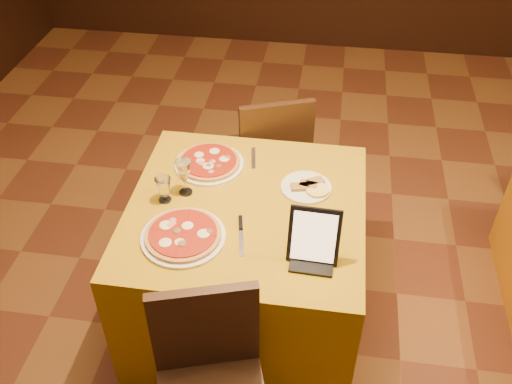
# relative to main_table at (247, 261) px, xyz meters

# --- Properties ---
(floor) EXTENTS (6.00, 7.00, 0.01)m
(floor) POSITION_rel_main_table_xyz_m (0.44, -0.21, -0.38)
(floor) COLOR #5E2D19
(floor) RESTS_ON ground
(main_table) EXTENTS (1.10, 1.10, 0.75)m
(main_table) POSITION_rel_main_table_xyz_m (0.00, 0.00, 0.00)
(main_table) COLOR #AE820B
(main_table) RESTS_ON floor
(chair_main_far) EXTENTS (0.60, 0.60, 0.91)m
(chair_main_far) POSITION_rel_main_table_xyz_m (0.00, 0.83, 0.08)
(chair_main_far) COLOR black
(chair_main_far) RESTS_ON floor
(pizza_near) EXTENTS (0.37, 0.37, 0.03)m
(pizza_near) POSITION_rel_main_table_xyz_m (-0.24, -0.25, 0.39)
(pizza_near) COLOR white
(pizza_near) RESTS_ON main_table
(pizza_far) EXTENTS (0.35, 0.35, 0.03)m
(pizza_far) POSITION_rel_main_table_xyz_m (-0.23, 0.28, 0.39)
(pizza_far) COLOR white
(pizza_far) RESTS_ON main_table
(cutlet_dish) EXTENTS (0.24, 0.24, 0.03)m
(cutlet_dish) POSITION_rel_main_table_xyz_m (0.27, 0.17, 0.39)
(cutlet_dish) COLOR white
(cutlet_dish) RESTS_ON main_table
(wine_glass) EXTENTS (0.09, 0.09, 0.19)m
(wine_glass) POSITION_rel_main_table_xyz_m (-0.30, 0.06, 0.47)
(wine_glass) COLOR #F3F48A
(wine_glass) RESTS_ON main_table
(water_glass) EXTENTS (0.10, 0.10, 0.13)m
(water_glass) POSITION_rel_main_table_xyz_m (-0.38, -0.01, 0.44)
(water_glass) COLOR white
(water_glass) RESTS_ON main_table
(tablet) EXTENTS (0.22, 0.11, 0.24)m
(tablet) POSITION_rel_main_table_xyz_m (0.33, -0.27, 0.49)
(tablet) COLOR black
(tablet) RESTS_ON main_table
(knife) EXTENTS (0.06, 0.23, 0.01)m
(knife) POSITION_rel_main_table_xyz_m (0.01, -0.21, 0.38)
(knife) COLOR silver
(knife) RESTS_ON main_table
(fork_near) EXTENTS (0.07, 0.16, 0.01)m
(fork_near) POSITION_rel_main_table_xyz_m (-0.39, -0.27, 0.38)
(fork_near) COLOR silver
(fork_near) RESTS_ON main_table
(fork_far) EXTENTS (0.05, 0.18, 0.01)m
(fork_far) POSITION_rel_main_table_xyz_m (-0.02, 0.37, 0.38)
(fork_far) COLOR #B2B1B8
(fork_far) RESTS_ON main_table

